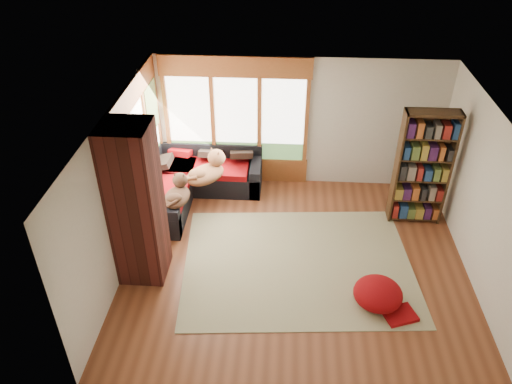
% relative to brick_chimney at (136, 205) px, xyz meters
% --- Properties ---
extents(floor, '(5.50, 5.50, 0.00)m').
position_rel_brick_chimney_xyz_m(floor, '(2.40, 0.35, -1.30)').
color(floor, brown).
rests_on(floor, ground).
extents(ceiling, '(5.50, 5.50, 0.00)m').
position_rel_brick_chimney_xyz_m(ceiling, '(2.40, 0.35, 1.30)').
color(ceiling, white).
extents(wall_back, '(5.50, 0.04, 2.60)m').
position_rel_brick_chimney_xyz_m(wall_back, '(2.40, 2.85, 0.00)').
color(wall_back, silver).
rests_on(wall_back, ground).
extents(wall_front, '(5.50, 0.04, 2.60)m').
position_rel_brick_chimney_xyz_m(wall_front, '(2.40, -2.15, 0.00)').
color(wall_front, silver).
rests_on(wall_front, ground).
extents(wall_left, '(0.04, 5.00, 2.60)m').
position_rel_brick_chimney_xyz_m(wall_left, '(-0.35, 0.35, 0.00)').
color(wall_left, silver).
rests_on(wall_left, ground).
extents(wall_right, '(0.04, 5.00, 2.60)m').
position_rel_brick_chimney_xyz_m(wall_right, '(5.15, 0.35, 0.00)').
color(wall_right, silver).
rests_on(wall_right, ground).
extents(windows_back, '(2.82, 0.10, 1.90)m').
position_rel_brick_chimney_xyz_m(windows_back, '(1.20, 2.82, 0.05)').
color(windows_back, '#985326').
rests_on(windows_back, wall_back).
extents(windows_left, '(0.10, 2.62, 1.90)m').
position_rel_brick_chimney_xyz_m(windows_left, '(-0.32, 1.55, 0.05)').
color(windows_left, '#985326').
rests_on(windows_left, wall_left).
extents(roller_blind, '(0.03, 0.72, 0.90)m').
position_rel_brick_chimney_xyz_m(roller_blind, '(-0.29, 2.38, 0.45)').
color(roller_blind, '#738D4F').
rests_on(roller_blind, wall_left).
extents(brick_chimney, '(0.70, 0.70, 2.60)m').
position_rel_brick_chimney_xyz_m(brick_chimney, '(0.00, 0.00, 0.00)').
color(brick_chimney, '#471914').
rests_on(brick_chimney, ground).
extents(sectional_sofa, '(2.20, 2.20, 0.80)m').
position_rel_brick_chimney_xyz_m(sectional_sofa, '(0.45, 2.05, -1.00)').
color(sectional_sofa, black).
rests_on(sectional_sofa, ground).
extents(area_rug, '(3.90, 3.11, 0.01)m').
position_rel_brick_chimney_xyz_m(area_rug, '(2.44, 0.30, -1.29)').
color(area_rug, beige).
rests_on(area_rug, ground).
extents(bookshelf, '(0.92, 0.31, 2.15)m').
position_rel_brick_chimney_xyz_m(bookshelf, '(4.54, 1.69, -0.23)').
color(bookshelf, '#3C2614').
rests_on(bookshelf, ground).
extents(pouf, '(0.90, 0.90, 0.39)m').
position_rel_brick_chimney_xyz_m(pouf, '(3.61, -0.47, -1.09)').
color(pouf, maroon).
rests_on(pouf, area_rug).
extents(dog_tan, '(0.92, 0.95, 0.47)m').
position_rel_brick_chimney_xyz_m(dog_tan, '(0.75, 1.93, -0.53)').
color(dog_tan, brown).
rests_on(dog_tan, sectional_sofa).
extents(dog_brindle, '(0.48, 0.73, 0.38)m').
position_rel_brick_chimney_xyz_m(dog_brindle, '(0.33, 1.22, -0.57)').
color(dog_brindle, '#35231B').
rests_on(dog_brindle, sectional_sofa).
extents(throw_pillows, '(1.98, 1.68, 0.45)m').
position_rel_brick_chimney_xyz_m(throw_pillows, '(0.48, 2.20, -0.53)').
color(throw_pillows, black).
rests_on(throw_pillows, sectional_sofa).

